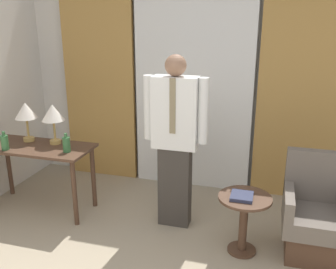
% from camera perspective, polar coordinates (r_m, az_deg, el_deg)
% --- Properties ---
extents(wall_back, '(10.00, 0.06, 2.70)m').
position_cam_1_polar(wall_back, '(4.63, 4.19, 8.53)').
color(wall_back, silver).
rests_on(wall_back, ground_plane).
extents(curtain_sheer_center, '(1.43, 0.06, 2.58)m').
position_cam_1_polar(curtain_sheer_center, '(4.52, 3.82, 7.53)').
color(curtain_sheer_center, white).
rests_on(curtain_sheer_center, ground_plane).
extents(curtain_drape_left, '(0.95, 0.06, 2.58)m').
position_cam_1_polar(curtain_drape_left, '(4.92, -10.43, 8.11)').
color(curtain_drape_left, '#B28442').
rests_on(curtain_drape_left, ground_plane).
extents(curtain_drape_right, '(0.95, 0.06, 2.58)m').
position_cam_1_polar(curtain_drape_right, '(4.43, 19.63, 6.34)').
color(curtain_drape_right, '#B28442').
rests_on(curtain_drape_right, ground_plane).
extents(desk, '(1.23, 0.54, 0.74)m').
position_cam_1_polar(desk, '(4.31, -19.41, -3.06)').
color(desk, '#4C3323').
rests_on(desk, ground_plane).
extents(table_lamp_left, '(0.24, 0.24, 0.44)m').
position_cam_1_polar(table_lamp_left, '(4.38, -20.85, 3.20)').
color(table_lamp_left, tan).
rests_on(table_lamp_left, desk).
extents(table_lamp_right, '(0.24, 0.24, 0.44)m').
position_cam_1_polar(table_lamp_right, '(4.19, -17.13, 2.96)').
color(table_lamp_right, tan).
rests_on(table_lamp_right, desk).
extents(bottle_near_edge, '(0.08, 0.08, 0.20)m').
position_cam_1_polar(bottle_near_edge, '(4.24, -23.63, -1.09)').
color(bottle_near_edge, '#336638').
rests_on(bottle_near_edge, desk).
extents(bottle_by_lamp, '(0.08, 0.08, 0.20)m').
position_cam_1_polar(bottle_by_lamp, '(3.96, -15.22, -1.44)').
color(bottle_by_lamp, '#336638').
rests_on(bottle_by_lamp, desk).
extents(person, '(0.64, 0.21, 1.75)m').
position_cam_1_polar(person, '(3.66, 1.10, -0.33)').
color(person, '#38332D').
rests_on(person, ground_plane).
extents(armchair, '(0.58, 0.58, 0.92)m').
position_cam_1_polar(armchair, '(3.69, 21.58, -11.91)').
color(armchair, '#4C3323').
rests_on(armchair, ground_plane).
extents(side_table, '(0.48, 0.48, 0.56)m').
position_cam_1_polar(side_table, '(3.50, 11.49, -11.89)').
color(side_table, '#4C3323').
rests_on(side_table, ground_plane).
extents(book, '(0.19, 0.21, 0.03)m').
position_cam_1_polar(book, '(3.38, 11.19, -9.20)').
color(book, '#2D334C').
rests_on(book, side_table).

